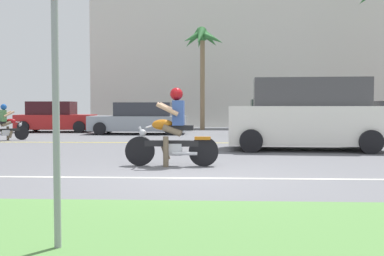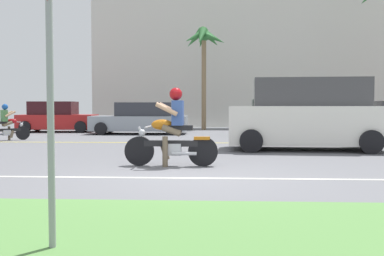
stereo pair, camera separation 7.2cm
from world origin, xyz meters
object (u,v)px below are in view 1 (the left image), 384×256
parked_car_2 (283,119)px  street_sign (55,58)px  parked_car_0 (55,118)px  parked_car_1 (140,119)px  motorcyclist (172,133)px  suv_nearby (307,116)px  palm_tree_1 (203,44)px  motorcyclist_distant (6,125)px

parked_car_2 → street_sign: street_sign is taller
parked_car_0 → parked_car_1: 4.65m
parked_car_2 → motorcyclist: bearing=-111.6°
parked_car_1 → parked_car_2: bearing=-12.8°
parked_car_0 → suv_nearby: bearing=-39.5°
palm_tree_1 → motorcyclist_distant: size_ratio=4.04×
street_sign → motorcyclist: bearing=85.3°
motorcyclist → street_sign: street_sign is taller
suv_nearby → parked_car_1: size_ratio=1.08×
parked_car_0 → motorcyclist_distant: bearing=-88.5°
palm_tree_1 → motorcyclist_distant: (-7.05, -7.94, -4.01)m
parked_car_0 → motorcyclist: bearing=-60.9°
motorcyclist → parked_car_1: motorcyclist is taller
motorcyclist → parked_car_0: bearing=119.1°
motorcyclist → suv_nearby: 5.19m
parked_car_1 → street_sign: size_ratio=1.56×
motorcyclist → parked_car_2: (3.79, 9.56, 0.02)m
motorcyclist → parked_car_2: motorcyclist is taller
palm_tree_1 → parked_car_1: bearing=-126.7°
parked_car_2 → street_sign: (-4.26, -15.32, 0.96)m
motorcyclist → motorcyclist_distant: 9.56m
suv_nearby → motorcyclist_distant: size_ratio=3.46×
motorcyclist → suv_nearby: size_ratio=0.43×
motorcyclist_distant → street_sign: 14.05m
palm_tree_1 → motorcyclist_distant: bearing=-131.6°
motorcyclist → parked_car_2: bearing=68.4°
parked_car_2 → motorcyclist_distant: (-10.54, -2.80, -0.15)m
motorcyclist → palm_tree_1: bearing=88.9°
suv_nearby → parked_car_1: (-6.06, 7.25, -0.32)m
parked_car_2 → street_sign: bearing=-105.5°
parked_car_0 → palm_tree_1: size_ratio=0.69×
motorcyclist → suv_nearby: suv_nearby is taller
palm_tree_1 → street_sign: (-0.77, -20.46, -2.90)m
parked_car_1 → street_sign: street_sign is taller
parked_car_1 → palm_tree_1: (2.77, 3.72, 3.91)m
palm_tree_1 → street_sign: size_ratio=1.97×
motorcyclist_distant → motorcyclist: bearing=-45.0°
motorcyclist → motorcyclist_distant: motorcyclist is taller
parked_car_1 → palm_tree_1: bearing=53.3°
motorcyclist → parked_car_2: size_ratio=0.49×
parked_car_0 → parked_car_2: size_ratio=0.93×
parked_car_0 → parked_car_2: (10.69, -2.83, 0.02)m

